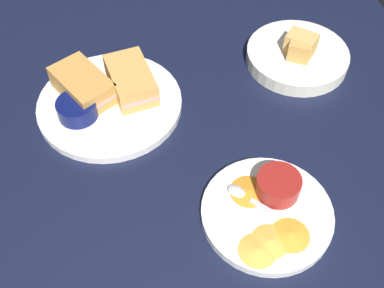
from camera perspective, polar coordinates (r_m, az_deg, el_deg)
ground_plane at (r=94.46cm, az=-1.58°, el=4.20°), size 110.00×110.00×3.00cm
plate_sandwich_main at (r=93.74cm, az=-9.96°, el=4.83°), size 28.30×28.30×1.60cm
sandwich_half_near at (r=93.26cm, az=-7.46°, el=7.73°), size 14.15×9.44×4.80cm
sandwich_half_far at (r=93.84cm, az=-13.15°, el=6.97°), size 15.05×12.89×4.80cm
ramekin_dark_sauce at (r=90.82cm, az=-13.85°, el=4.47°), size 7.59×7.59×3.45cm
spoon_by_dark_ramekin at (r=94.11cm, az=-11.02°, el=5.87°), size 7.16×8.74×0.80cm
plate_chips_companion at (r=78.32cm, az=9.10°, el=-8.32°), size 21.63×21.63×1.60cm
ramekin_light_gravy at (r=78.35cm, az=10.47°, el=-4.91°), size 7.38×7.38×3.54cm
spoon_by_gravy_ramekin at (r=78.24cm, az=6.24°, el=-6.22°), size 8.34×7.68×0.80cm
plantain_chip_scatter at (r=76.30cm, az=9.12°, el=-9.25°), size 19.13×14.44×0.60cm
bread_basket_rear at (r=103.62cm, az=12.73°, el=10.53°), size 21.57×21.57×7.19cm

